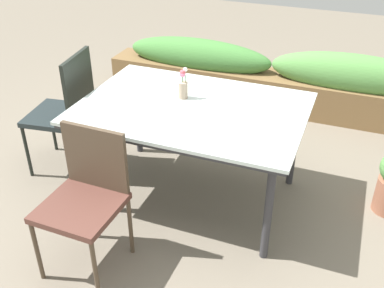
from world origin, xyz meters
The scene contains 6 objects.
ground_plane centered at (0.00, 0.00, 0.00)m, with size 12.00×12.00×0.00m, color #756B5B.
dining_table centered at (-0.03, 0.04, 0.71)m, with size 1.57×1.09×0.77m.
chair_end_left centered at (-1.10, 0.06, 0.57)m, with size 0.52×0.52×1.01m.
chair_near_left centered at (-0.38, -0.80, 0.53)m, with size 0.46×0.46×0.90m.
flower_vase centered at (-0.14, 0.15, 0.87)m, with size 0.07×0.07×0.23m.
planter_box centered at (0.19, 1.79, 0.32)m, with size 3.55×0.40×0.69m.
Camera 1 is at (1.00, -2.59, 2.18)m, focal length 42.37 mm.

